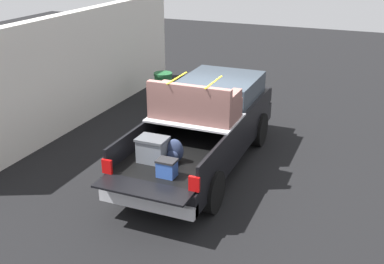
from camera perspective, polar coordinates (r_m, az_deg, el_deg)
ground_plane at (r=11.08m, az=1.19°, el=-4.17°), size 40.00×40.00×0.00m
pickup_truck at (r=11.01m, az=1.91°, el=1.11°), size 6.05×2.06×2.23m
building_facade at (r=13.99m, az=-13.10°, el=7.82°), size 10.08×0.36×3.15m
trash_can at (r=15.37m, az=-3.51°, el=5.46°), size 0.60×0.60×0.98m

